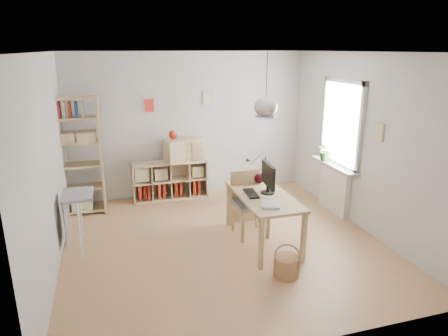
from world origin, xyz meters
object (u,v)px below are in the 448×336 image
object	(u,v)px
tall_bookshelf	(76,151)
chair	(249,199)
cube_shelf	(169,182)
drawer_chest	(184,150)
storage_chest	(258,200)
monitor	(268,177)
desk	(263,200)

from	to	relation	value
tall_bookshelf	chair	xyz separation A→B (m)	(2.50, -1.61, -0.53)
cube_shelf	chair	xyz separation A→B (m)	(0.93, -1.89, 0.26)
chair	drawer_chest	bearing A→B (deg)	106.37
storage_chest	monitor	distance (m)	1.40
desk	cube_shelf	size ratio (longest dim) A/B	1.07
tall_bookshelf	chair	size ratio (longest dim) A/B	2.05
cube_shelf	tall_bookshelf	size ratio (longest dim) A/B	0.70
cube_shelf	tall_bookshelf	world-z (taller)	tall_bookshelf
desk	tall_bookshelf	xyz separation A→B (m)	(-2.59, 1.95, 0.43)
desk	chair	size ratio (longest dim) A/B	1.54
monitor	desk	bearing A→B (deg)	-153.53
storage_chest	tall_bookshelf	bearing A→B (deg)	143.84
desk	tall_bookshelf	size ratio (longest dim) A/B	0.75
chair	storage_chest	world-z (taller)	chair
desk	monitor	size ratio (longest dim) A/B	2.98
cube_shelf	monitor	distance (m)	2.56
drawer_chest	tall_bookshelf	bearing A→B (deg)	169.83
chair	storage_chest	distance (m)	1.00
desk	tall_bookshelf	world-z (taller)	tall_bookshelf
desk	drawer_chest	bearing A→B (deg)	108.20
chair	monitor	distance (m)	0.57
desk	drawer_chest	xyz separation A→B (m)	(-0.72, 2.19, 0.27)
storage_chest	monitor	xyz separation A→B (m)	(-0.30, -1.11, 0.80)
storage_chest	drawer_chest	bearing A→B (deg)	115.47
monitor	drawer_chest	world-z (taller)	monitor
cube_shelf	tall_bookshelf	distance (m)	1.77
chair	storage_chest	bearing A→B (deg)	57.10
storage_chest	monitor	bearing A→B (deg)	-125.98
desk	storage_chest	distance (m)	1.29
tall_bookshelf	monitor	size ratio (longest dim) A/B	3.97
chair	cube_shelf	bearing A→B (deg)	113.81
desk	drawer_chest	world-z (taller)	drawer_chest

